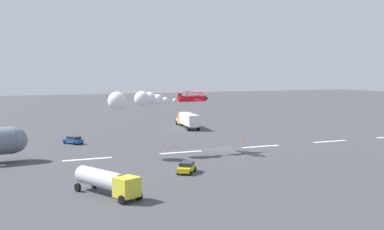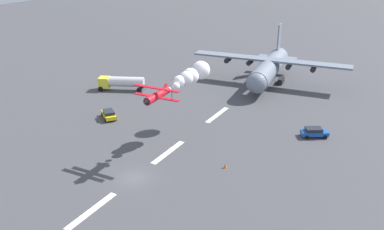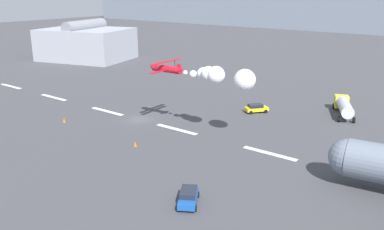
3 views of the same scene
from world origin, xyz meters
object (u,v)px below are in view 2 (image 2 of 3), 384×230
cargo_transport_plane (268,69)px  followme_car_yellow (314,132)px  airport_staff_sedan (109,114)px  stunt_biplane_red (189,77)px  traffic_cone_far (225,165)px  fuel_tanker_truck (121,82)px

cargo_transport_plane → followme_car_yellow: bearing=-143.9°
airport_staff_sedan → stunt_biplane_red: bearing=-83.6°
stunt_biplane_red → traffic_cone_far: 15.35m
cargo_transport_plane → fuel_tanker_truck: (-18.48, 25.64, -1.81)m
traffic_cone_far → airport_staff_sedan: bearing=77.5°
stunt_biplane_red → followme_car_yellow: size_ratio=4.12×
stunt_biplane_red → airport_staff_sedan: (-1.73, 15.41, -8.76)m
stunt_biplane_red → traffic_cone_far: bearing=-126.6°
stunt_biplane_red → traffic_cone_far: (-7.33, -9.87, -9.20)m
airport_staff_sedan → traffic_cone_far: bearing=-102.5°
traffic_cone_far → followme_car_yellow: bearing=-27.1°
airport_staff_sedan → traffic_cone_far: 25.89m
followme_car_yellow → traffic_cone_far: bearing=152.9°
cargo_transport_plane → stunt_biplane_red: size_ratio=1.84×
cargo_transport_plane → followme_car_yellow: 26.57m
fuel_tanker_truck → followme_car_yellow: (-2.88, -41.20, -0.94)m
traffic_cone_far → cargo_transport_plane: bearing=11.3°
cargo_transport_plane → stunt_biplane_red: (-29.95, 2.45, 6.01)m
followme_car_yellow → airport_staff_sedan: same height
stunt_biplane_red → traffic_cone_far: stunt_biplane_red is taller
cargo_transport_plane → airport_staff_sedan: 36.47m
fuel_tanker_truck → airport_staff_sedan: 15.35m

